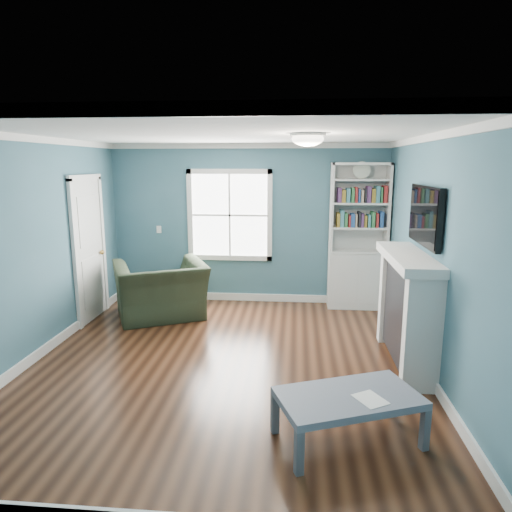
{
  "coord_description": "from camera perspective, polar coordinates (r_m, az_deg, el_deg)",
  "views": [
    {
      "loc": [
        0.8,
        -4.92,
        2.28
      ],
      "look_at": [
        0.32,
        0.4,
        1.2
      ],
      "focal_mm": 32.0,
      "sensor_mm": 36.0,
      "label": 1
    }
  ],
  "objects": [
    {
      "name": "floor",
      "position": [
        5.48,
        -3.82,
        -13.17
      ],
      "size": [
        5.0,
        5.0,
        0.0
      ],
      "primitive_type": "plane",
      "color": "black",
      "rests_on": "ground"
    },
    {
      "name": "room_walls",
      "position": [
        5.03,
        -4.06,
        3.44
      ],
      "size": [
        5.0,
        5.0,
        5.0
      ],
      "color": "#345E6D",
      "rests_on": "ground"
    },
    {
      "name": "trim",
      "position": [
        5.09,
        -4.0,
        -0.41
      ],
      "size": [
        4.5,
        5.0,
        2.6
      ],
      "color": "white",
      "rests_on": "ground"
    },
    {
      "name": "window",
      "position": [
        7.53,
        -3.31,
        5.11
      ],
      "size": [
        1.4,
        0.06,
        1.5
      ],
      "color": "white",
      "rests_on": "room_walls"
    },
    {
      "name": "bookshelf",
      "position": [
        7.41,
        12.57,
        0.63
      ],
      "size": [
        0.9,
        0.35,
        2.31
      ],
      "color": "silver",
      "rests_on": "ground"
    },
    {
      "name": "fireplace",
      "position": [
        5.53,
        18.41,
        -6.47
      ],
      "size": [
        0.44,
        1.58,
        1.3
      ],
      "color": "black",
      "rests_on": "ground"
    },
    {
      "name": "tv",
      "position": [
        5.33,
        20.41,
        4.76
      ],
      "size": [
        0.06,
        1.1,
        0.65
      ],
      "primitive_type": "cube",
      "color": "black",
      "rests_on": "fireplace"
    },
    {
      "name": "door",
      "position": [
        7.1,
        -20.12,
        0.96
      ],
      "size": [
        0.12,
        0.98,
        2.17
      ],
      "color": "silver",
      "rests_on": "ground"
    },
    {
      "name": "ceiling_fixture",
      "position": [
        5.02,
        6.49,
        14.45
      ],
      "size": [
        0.38,
        0.38,
        0.15
      ],
      "color": "white",
      "rests_on": "room_walls"
    },
    {
      "name": "light_switch",
      "position": [
        7.82,
        -12.03,
        3.27
      ],
      "size": [
        0.08,
        0.01,
        0.12
      ],
      "primitive_type": "cube",
      "color": "white",
      "rests_on": "room_walls"
    },
    {
      "name": "recliner",
      "position": [
        6.98,
        -11.87,
        -3.05
      ],
      "size": [
        1.52,
        1.31,
        1.12
      ],
      "primitive_type": "imported",
      "rotation": [
        0.0,
        0.0,
        -2.69
      ],
      "color": "black",
      "rests_on": "ground"
    },
    {
      "name": "coffee_table",
      "position": [
        4.02,
        11.49,
        -17.3
      ],
      "size": [
        1.3,
        1.0,
        0.42
      ],
      "rotation": [
        0.0,
        0.0,
        0.37
      ],
      "color": "#494F58",
      "rests_on": "ground"
    },
    {
      "name": "paper_sheet",
      "position": [
        3.96,
        14.1,
        -16.97
      ],
      "size": [
        0.3,
        0.32,
        0.0
      ],
      "primitive_type": "cube",
      "rotation": [
        0.0,
        0.0,
        0.53
      ],
      "color": "white",
      "rests_on": "coffee_table"
    }
  ]
}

